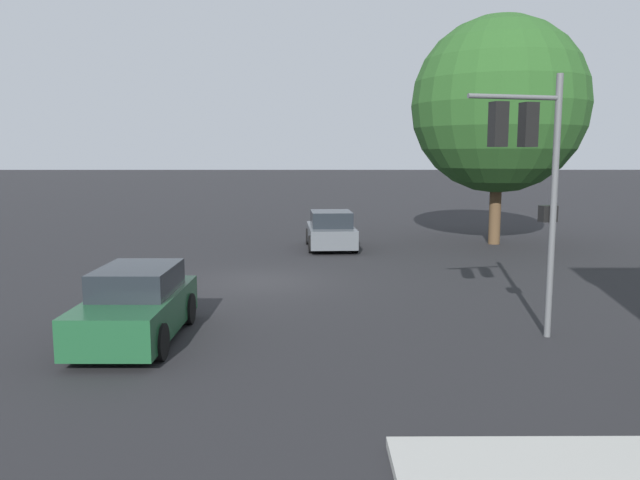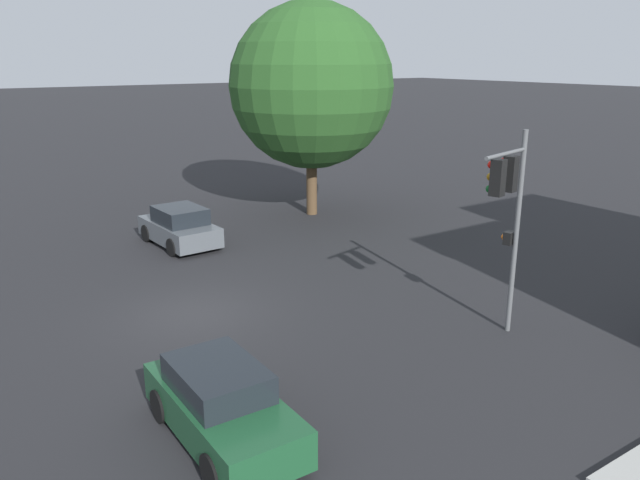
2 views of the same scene
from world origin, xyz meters
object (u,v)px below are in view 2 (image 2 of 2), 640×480
street_tree (311,86)px  crossing_car_1 (180,227)px  crossing_car_0 (222,405)px  traffic_signal (507,198)px

street_tree → crossing_car_1: street_tree is taller
crossing_car_0 → crossing_car_1: size_ratio=1.03×
crossing_car_0 → crossing_car_1: crossing_car_1 is taller
traffic_signal → crossing_car_0: 8.77m
crossing_car_0 → traffic_signal: bearing=90.8°
street_tree → crossing_car_0: street_tree is taller
traffic_signal → crossing_car_0: bearing=76.1°
street_tree → crossing_car_1: bearing=-79.6°
traffic_signal → crossing_car_1: traffic_signal is taller
traffic_signal → street_tree: bearing=-28.0°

